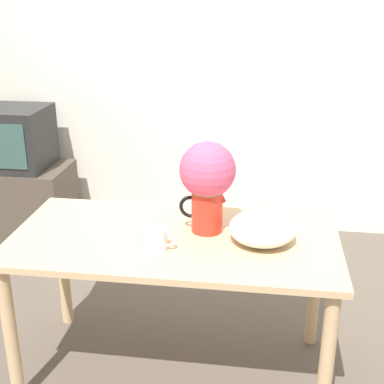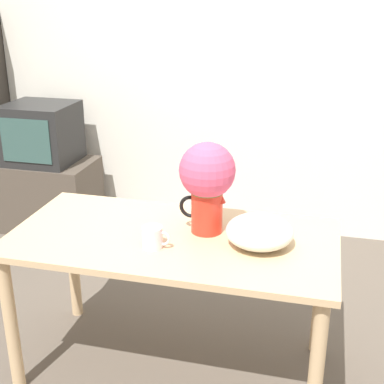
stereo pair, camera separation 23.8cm
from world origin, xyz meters
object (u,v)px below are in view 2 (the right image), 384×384
(flower_vase, at_px, (207,179))
(white_bowl, at_px, (259,232))
(coffee_mug, at_px, (153,237))
(tv_set, at_px, (42,133))

(flower_vase, height_order, white_bowl, flower_vase)
(flower_vase, relative_size, coffee_mug, 3.37)
(flower_vase, bearing_deg, white_bowl, -18.91)
(flower_vase, distance_m, tv_set, 2.03)
(tv_set, bearing_deg, flower_vase, -39.89)
(flower_vase, height_order, tv_set, flower_vase)
(coffee_mug, bearing_deg, flower_vase, 49.32)
(flower_vase, xyz_separation_m, tv_set, (-1.55, 1.29, -0.22))
(flower_vase, bearing_deg, tv_set, 140.11)
(coffee_mug, xyz_separation_m, white_bowl, (0.44, 0.13, 0.02))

